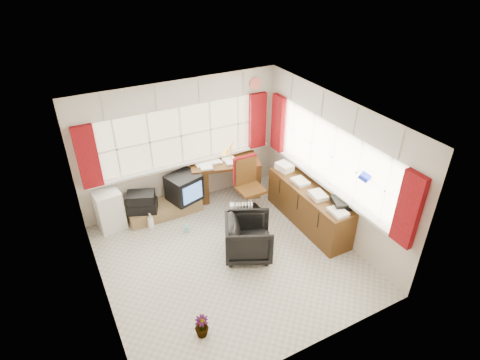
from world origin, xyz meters
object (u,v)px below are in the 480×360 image
object	(u,v)px
task_chair	(248,184)
radiator	(243,218)
desk_lamp	(231,148)
office_chair	(249,238)
credenza	(308,206)
mini_fridge	(109,210)
tv_bench	(164,209)
desk	(225,176)
crt_tv	(184,187)

from	to	relation	value
task_chair	radiator	distance (m)	0.69
desk_lamp	office_chair	xyz separation A→B (m)	(-0.58, -1.79, -0.72)
radiator	credenza	world-z (taller)	credenza
mini_fridge	task_chair	bearing A→B (deg)	-16.51
task_chair	radiator	world-z (taller)	task_chair
tv_bench	mini_fridge	size ratio (longest dim) A/B	1.84
credenza	mini_fridge	xyz separation A→B (m)	(-3.28, 1.60, -0.01)
desk	task_chair	bearing A→B (deg)	-79.88
office_chair	tv_bench	distance (m)	1.99
radiator	crt_tv	world-z (taller)	crt_tv
credenza	task_chair	bearing A→B (deg)	132.86
desk_lamp	desk	bearing A→B (deg)	155.13
office_chair	crt_tv	bearing A→B (deg)	40.49
office_chair	crt_tv	size ratio (longest dim) A/B	1.12
crt_tv	radiator	bearing A→B (deg)	-56.01
radiator	desk_lamp	bearing A→B (deg)	73.35
office_chair	crt_tv	distance (m)	1.79
mini_fridge	crt_tv	bearing A→B (deg)	-4.99
office_chair	radiator	size ratio (longest dim) A/B	1.43
crt_tv	office_chair	bearing A→B (deg)	-74.74
office_chair	mini_fridge	distance (m)	2.64
task_chair	office_chair	distance (m)	1.28
desk	office_chair	xyz separation A→B (m)	(-0.46, -1.84, -0.09)
tv_bench	crt_tv	distance (m)	0.57
office_chair	mini_fridge	bearing A→B (deg)	70.86
desk	desk_lamp	world-z (taller)	desk_lamp
task_chair	crt_tv	world-z (taller)	task_chair
office_chair	tv_bench	size ratio (longest dim) A/B	0.56
radiator	tv_bench	xyz separation A→B (m)	(-1.13, 1.10, -0.10)
desk	crt_tv	distance (m)	0.94
tv_bench	task_chair	bearing A→B (deg)	-23.89
desk	credenza	distance (m)	1.85
task_chair	tv_bench	world-z (taller)	task_chair
office_chair	task_chair	bearing A→B (deg)	-2.58
desk_lamp	credenza	xyz separation A→B (m)	(0.81, -1.54, -0.68)
radiator	crt_tv	bearing A→B (deg)	123.99
desk_lamp	radiator	size ratio (longest dim) A/B	0.74
desk	credenza	xyz separation A→B (m)	(0.94, -1.60, -0.05)
radiator	tv_bench	distance (m)	1.58
desk	task_chair	xyz separation A→B (m)	(0.13, -0.73, 0.18)
task_chair	radiator	bearing A→B (deg)	-127.57
task_chair	tv_bench	xyz separation A→B (m)	(-1.47, 0.65, -0.49)
office_chair	tv_bench	bearing A→B (deg)	51.95
task_chair	mini_fridge	world-z (taller)	task_chair
task_chair	office_chair	world-z (taller)	task_chair
desk	office_chair	world-z (taller)	desk
desk_lamp	crt_tv	world-z (taller)	desk_lamp
task_chair	tv_bench	distance (m)	1.69
task_chair	crt_tv	size ratio (longest dim) A/B	1.67
desk_lamp	crt_tv	bearing A→B (deg)	-176.35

